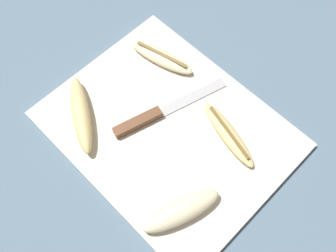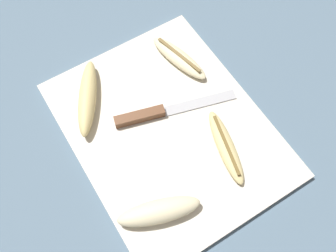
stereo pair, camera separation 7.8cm
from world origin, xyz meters
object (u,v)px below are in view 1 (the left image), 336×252
Objects in this scene: banana_spotted_left at (228,134)px; knife at (150,117)px; banana_bright_far at (181,211)px; banana_pale_long at (162,57)px; banana_golden_short at (81,114)px.

knife is at bearing -149.27° from banana_spotted_left.
banana_spotted_left is (0.14, 0.08, 0.00)m from knife.
knife is 1.60× the size of banana_bright_far.
banana_pale_long is (-0.22, 0.04, 0.00)m from banana_spotted_left.
banana_golden_short reaches higher than knife.
banana_bright_far is 0.96× the size of banana_spotted_left.
banana_bright_far reaches higher than banana_pale_long.
banana_golden_short is at bearing -142.69° from banana_spotted_left.
banana_pale_long is at bearing 86.97° from banana_golden_short.
banana_bright_far is 0.18m from banana_spotted_left.
banana_spotted_left is 0.23m from banana_pale_long.
banana_pale_long is at bearing 141.31° from banana_bright_far.
banana_bright_far is 1.00× the size of banana_pale_long.
banana_pale_long reaches higher than knife.
banana_golden_short is at bearing -179.55° from banana_bright_far.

